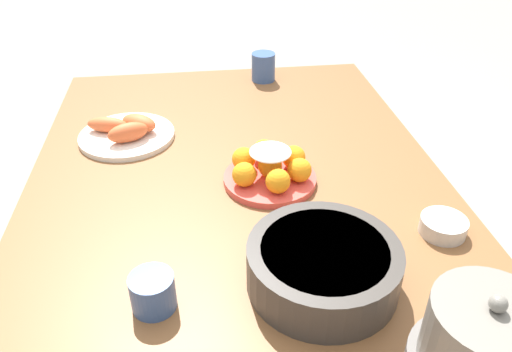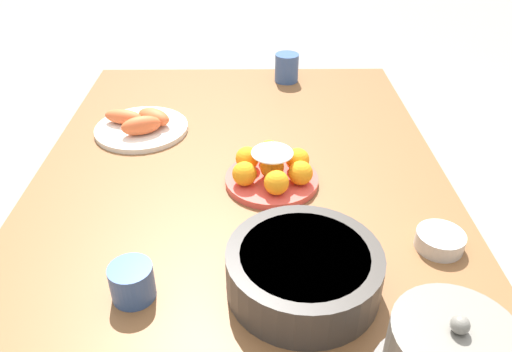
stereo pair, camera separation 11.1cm
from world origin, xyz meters
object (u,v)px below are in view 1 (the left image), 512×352
cup_far (263,67)px  sauce_bowl (443,225)px  serving_bowl (323,265)px  warming_pot (480,351)px  cake_plate (270,169)px  seafood_platter (127,132)px  cup_near (153,292)px  dining_table (242,228)px

cup_far → sauce_bowl: bearing=16.6°
serving_bowl → warming_pot: bearing=36.7°
cake_plate → cup_far: same height
seafood_platter → cup_near: cup_near is taller
sauce_bowl → warming_pot: 0.35m
cup_near → cake_plate: bearing=143.9°
serving_bowl → cup_near: bearing=-87.2°
warming_pot → dining_table: bearing=-150.2°
serving_bowl → cup_near: (0.01, -0.29, -0.01)m
serving_bowl → seafood_platter: bearing=-146.4°
serving_bowl → sauce_bowl: bearing=110.9°
warming_pot → cup_far: bearing=-173.3°
dining_table → cake_plate: size_ratio=7.13×
serving_bowl → sauce_bowl: 0.30m
seafood_platter → cake_plate: bearing=54.0°
warming_pot → seafood_platter: bearing=-145.5°
cake_plate → cup_far: bearing=173.3°
seafood_platter → cup_near: 0.61m
dining_table → warming_pot: size_ratio=8.12×
cup_near → warming_pot: 0.50m
cake_plate → cup_far: 0.60m
cup_near → seafood_platter: bearing=-171.1°
serving_bowl → warming_pot: (0.22, 0.16, 0.03)m
dining_table → seafood_platter: size_ratio=6.10×
cup_far → cup_near: bearing=-18.8°
seafood_platter → cup_near: size_ratio=3.31×
cup_far → seafood_platter: bearing=-50.2°
dining_table → cup_far: bearing=167.7°
warming_pot → cake_plate: bearing=-159.6°
serving_bowl → cake_plate: bearing=-172.9°
cake_plate → cup_far: (-0.60, 0.07, 0.01)m
sauce_bowl → seafood_platter: (-0.48, -0.66, 0.00)m
dining_table → serving_bowl: bearing=23.3°
cup_far → warming_pot: bearing=6.7°
cup_far → dining_table: bearing=-12.3°
sauce_bowl → seafood_platter: size_ratio=0.37×
cake_plate → seafood_platter: bearing=-126.0°
serving_bowl → seafood_platter: size_ratio=1.07×
cake_plate → warming_pot: size_ratio=1.14×
cake_plate → warming_pot: bearing=20.4°
sauce_bowl → warming_pot: size_ratio=0.49×
dining_table → cup_far: (-0.66, 0.14, 0.12)m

